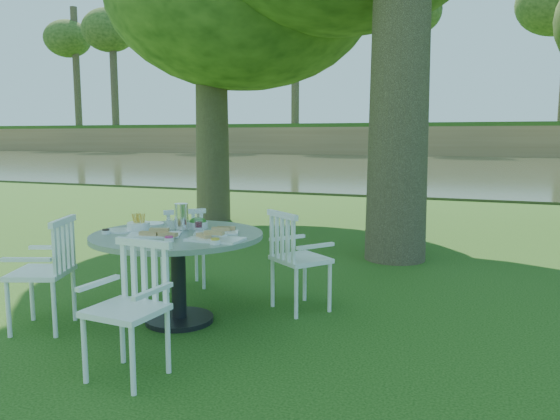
# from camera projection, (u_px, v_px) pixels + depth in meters

# --- Properties ---
(ground) EXTENTS (140.00, 140.00, 0.00)m
(ground) POSITION_uv_depth(u_px,v_px,m) (272.00, 306.00, 4.94)
(ground) COLOR #183D0C
(ground) RESTS_ON ground
(table) EXTENTS (1.38, 1.38, 0.74)m
(table) POSITION_uv_depth(u_px,v_px,m) (178.00, 251.00, 4.44)
(table) COLOR black
(table) RESTS_ON ground
(chair_ne) EXTENTS (0.60, 0.60, 0.88)m
(chair_ne) POSITION_uv_depth(u_px,v_px,m) (292.00, 253.00, 4.72)
(chair_ne) COLOR white
(chair_ne) RESTS_ON ground
(chair_nw) EXTENTS (0.56, 0.56, 0.81)m
(chair_nw) POSITION_uv_depth(u_px,v_px,m) (184.00, 242.00, 5.42)
(chair_nw) COLOR white
(chair_nw) RESTS_ON ground
(chair_sw) EXTENTS (0.55, 0.57, 0.89)m
(chair_sw) POSITION_uv_depth(u_px,v_px,m) (52.00, 265.00, 4.28)
(chair_sw) COLOR white
(chair_sw) RESTS_ON ground
(chair_se) EXTENTS (0.46, 0.44, 0.86)m
(chair_se) POSITION_uv_depth(u_px,v_px,m) (135.00, 297.00, 3.48)
(chair_se) COLOR white
(chair_se) RESTS_ON ground
(tableware) EXTENTS (1.25, 0.78, 0.23)m
(tableware) POSITION_uv_depth(u_px,v_px,m) (175.00, 227.00, 4.45)
(tableware) COLOR white
(tableware) RESTS_ON table
(river) EXTENTS (100.00, 28.00, 0.12)m
(river) POSITION_uv_depth(u_px,v_px,m) (452.00, 168.00, 26.17)
(river) COLOR #313620
(river) RESTS_ON ground
(far_bank) EXTENTS (100.00, 18.00, 15.20)m
(far_bank) POSITION_uv_depth(u_px,v_px,m) (477.00, 61.00, 41.81)
(far_bank) COLOR olive
(far_bank) RESTS_ON ground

